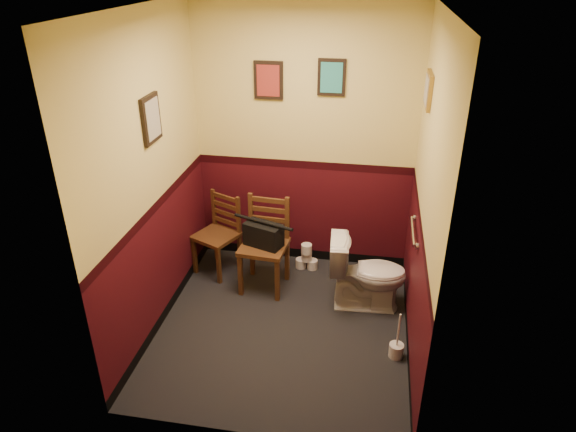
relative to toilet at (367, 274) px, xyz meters
name	(u,v)px	position (x,y,z in m)	size (l,w,h in m)	color
floor	(283,326)	(-0.72, -0.45, -0.36)	(2.20, 2.40, 0.00)	black
ceiling	(282,8)	(-0.72, -0.45, 2.34)	(2.20, 2.40, 0.00)	silver
wall_back	(304,142)	(-0.72, 0.75, 0.99)	(2.20, 2.70, 0.00)	#3C0A12
wall_front	(246,274)	(-0.72, -1.65, 0.99)	(2.20, 2.70, 0.00)	#3C0A12
wall_left	(151,181)	(-1.82, -0.45, 0.99)	(2.40, 2.70, 0.00)	#3C0A12
wall_right	(425,201)	(0.38, -0.45, 0.99)	(2.40, 2.70, 0.00)	#3C0A12
grab_bar	(414,231)	(0.35, -0.20, 0.59)	(0.05, 0.56, 0.06)	silver
framed_print_back_a	(268,80)	(-1.07, 0.73, 1.59)	(0.28, 0.04, 0.36)	black
framed_print_back_b	(332,77)	(-0.47, 0.73, 1.64)	(0.26, 0.04, 0.34)	black
framed_print_left	(151,119)	(-1.80, -0.35, 1.49)	(0.04, 0.30, 0.38)	black
framed_print_right	(428,90)	(0.36, 0.15, 1.69)	(0.04, 0.34, 0.28)	olive
toilet	(367,274)	(0.00, 0.00, 0.00)	(0.41, 0.73, 0.71)	white
toilet_brush	(396,350)	(0.28, -0.67, -0.29)	(0.12, 0.12, 0.44)	silver
chair_left	(219,234)	(-1.55, 0.38, 0.07)	(0.52, 0.52, 0.84)	#58331A
chair_right	(265,245)	(-1.01, 0.18, 0.11)	(0.47, 0.47, 0.94)	#58331A
handbag	(263,234)	(-1.02, 0.13, 0.25)	(0.41, 0.29, 0.27)	black
tp_stack	(307,258)	(-0.65, 0.54, -0.23)	(0.24, 0.14, 0.31)	silver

